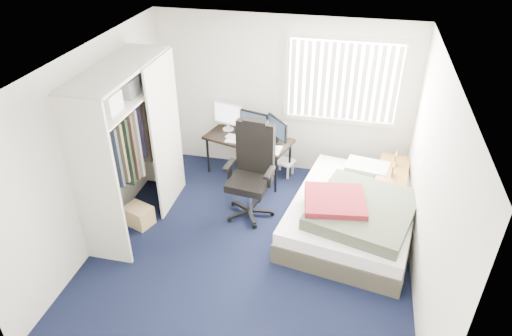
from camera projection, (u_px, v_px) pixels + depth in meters
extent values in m
plane|color=black|center=(252.00, 247.00, 5.97)|extent=(4.20, 4.20, 0.00)
plane|color=silver|center=(282.00, 97.00, 7.05)|extent=(4.00, 0.00, 4.00)
plane|color=silver|center=(190.00, 303.00, 3.58)|extent=(4.00, 0.00, 4.00)
plane|color=silver|center=(96.00, 148.00, 5.69)|extent=(0.00, 4.20, 4.20)
plane|color=silver|center=(431.00, 188.00, 4.94)|extent=(0.00, 4.20, 4.20)
plane|color=white|center=(251.00, 62.00, 4.65)|extent=(4.20, 4.20, 0.00)
cube|color=white|center=(343.00, 81.00, 6.68)|extent=(1.60, 0.02, 1.20)
cube|color=beige|center=(348.00, 38.00, 6.32)|extent=(1.72, 0.06, 0.06)
cube|color=beige|center=(339.00, 120.00, 6.99)|extent=(1.72, 0.06, 0.06)
cube|color=white|center=(343.00, 82.00, 6.63)|extent=(1.60, 0.04, 1.16)
cube|color=beige|center=(95.00, 187.00, 5.22)|extent=(0.60, 0.04, 2.20)
cube|color=beige|center=(158.00, 120.00, 6.71)|extent=(0.60, 0.04, 2.20)
cube|color=beige|center=(117.00, 68.00, 5.38)|extent=(0.60, 1.80, 0.04)
cube|color=beige|center=(122.00, 98.00, 5.58)|extent=(0.56, 1.74, 0.03)
cylinder|color=silver|center=(123.00, 107.00, 5.64)|extent=(0.03, 1.72, 0.03)
cube|color=#26262B|center=(125.00, 143.00, 5.80)|extent=(0.38, 1.10, 0.90)
cube|color=beige|center=(166.00, 136.00, 6.27)|extent=(0.03, 0.90, 2.20)
cube|color=white|center=(101.00, 102.00, 5.14)|extent=(0.38, 0.30, 0.24)
cube|color=gray|center=(122.00, 87.00, 5.55)|extent=(0.34, 0.28, 0.22)
cube|color=black|center=(248.00, 139.00, 7.15)|extent=(1.47, 0.96, 0.04)
cylinder|color=black|center=(208.00, 155.00, 7.38)|extent=(0.04, 0.04, 0.62)
cylinder|color=black|center=(224.00, 142.00, 7.76)|extent=(0.04, 0.04, 0.62)
cylinder|color=black|center=(276.00, 175.00, 6.89)|extent=(0.04, 0.04, 0.62)
cylinder|color=black|center=(290.00, 160.00, 7.27)|extent=(0.04, 0.04, 0.62)
cube|color=white|center=(228.00, 114.00, 7.25)|extent=(0.49, 0.16, 0.36)
cube|color=white|center=(228.00, 114.00, 7.25)|extent=(0.44, 0.13, 0.31)
cube|color=black|center=(254.00, 121.00, 7.07)|extent=(0.47, 0.16, 0.32)
cube|color=#1E2838|center=(254.00, 121.00, 7.07)|extent=(0.42, 0.12, 0.27)
cube|color=black|center=(277.00, 128.00, 6.87)|extent=(0.47, 0.16, 0.32)
cube|color=#1E2838|center=(277.00, 128.00, 6.87)|extent=(0.42, 0.12, 0.27)
cube|color=white|center=(238.00, 138.00, 7.12)|extent=(0.42, 0.24, 0.02)
cube|color=black|center=(253.00, 142.00, 7.01)|extent=(0.08, 0.11, 0.02)
cylinder|color=silver|center=(262.00, 139.00, 6.96)|extent=(0.08, 0.08, 0.16)
cube|color=white|center=(248.00, 138.00, 7.14)|extent=(0.36, 0.35, 0.00)
cube|color=black|center=(250.00, 210.00, 6.55)|extent=(0.73, 0.73, 0.13)
cylinder|color=silver|center=(249.00, 197.00, 6.43)|extent=(0.06, 0.06, 0.43)
cube|color=black|center=(249.00, 183.00, 6.30)|extent=(0.61, 0.61, 0.11)
cube|color=black|center=(255.00, 147.00, 6.26)|extent=(0.55, 0.18, 0.76)
cube|color=black|center=(255.00, 126.00, 6.09)|extent=(0.34, 0.17, 0.17)
cube|color=black|center=(229.00, 165.00, 6.26)|extent=(0.11, 0.31, 0.04)
cube|color=black|center=(270.00, 173.00, 6.09)|extent=(0.11, 0.31, 0.04)
cube|color=white|center=(284.00, 161.00, 7.36)|extent=(0.38, 0.34, 0.03)
cylinder|color=white|center=(275.00, 168.00, 7.42)|extent=(0.04, 0.04, 0.23)
cylinder|color=white|center=(280.00, 164.00, 7.54)|extent=(0.04, 0.04, 0.23)
cylinder|color=white|center=(288.00, 172.00, 7.31)|extent=(0.04, 0.04, 0.23)
cylinder|color=white|center=(293.00, 168.00, 7.44)|extent=(0.04, 0.04, 0.23)
cube|color=brown|center=(393.00, 170.00, 6.54)|extent=(0.53, 0.90, 0.04)
cube|color=brown|center=(375.00, 199.00, 6.44)|extent=(0.04, 0.04, 0.54)
cube|color=brown|center=(381.00, 171.00, 7.05)|extent=(0.04, 0.04, 0.54)
cube|color=brown|center=(400.00, 204.00, 6.34)|extent=(0.04, 0.04, 0.54)
cube|color=brown|center=(404.00, 175.00, 6.95)|extent=(0.04, 0.04, 0.54)
cube|color=brown|center=(393.00, 170.00, 6.33)|extent=(0.04, 0.14, 0.18)
cube|color=brown|center=(395.00, 159.00, 6.58)|extent=(0.04, 0.14, 0.18)
cube|color=#3C372B|center=(352.00, 220.00, 6.23)|extent=(1.93, 2.36, 0.27)
cube|color=white|center=(354.00, 207.00, 6.12)|extent=(1.88, 2.31, 0.19)
cube|color=silver|center=(367.00, 169.00, 6.64)|extent=(0.66, 0.50, 0.14)
cube|color=#3B4232|center=(363.00, 210.00, 5.78)|extent=(1.50, 1.59, 0.18)
cube|color=#5D0F1B|center=(335.00, 203.00, 5.77)|extent=(0.84, 0.80, 0.16)
cube|color=tan|center=(139.00, 215.00, 6.33)|extent=(0.44, 0.39, 0.28)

